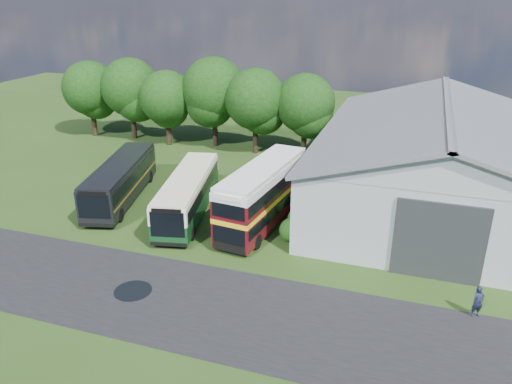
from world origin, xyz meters
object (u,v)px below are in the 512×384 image
(bus_maroon_double, at_px, (263,196))
(storage_shed, at_px, (441,154))
(bus_green_single, at_px, (188,194))
(bus_dark_single, at_px, (121,180))
(visitor_a, at_px, (478,302))

(bus_maroon_double, bearing_deg, storage_shed, 40.96)
(bus_green_single, relative_size, bus_maroon_double, 1.09)
(bus_dark_single, bearing_deg, bus_maroon_double, -17.02)
(visitor_a, bearing_deg, bus_dark_single, 133.13)
(bus_maroon_double, height_order, visitor_a, bus_maroon_double)
(storage_shed, bearing_deg, bus_maroon_double, -145.83)
(storage_shed, height_order, visitor_a, storage_shed)
(storage_shed, relative_size, bus_green_single, 2.10)
(storage_shed, height_order, bus_green_single, storage_shed)
(bus_maroon_double, xyz_separation_m, bus_dark_single, (-12.40, 0.64, -0.58))
(storage_shed, distance_m, bus_dark_single, 25.70)
(bus_maroon_double, relative_size, bus_dark_single, 0.91)
(bus_maroon_double, height_order, bus_dark_single, bus_maroon_double)
(storage_shed, distance_m, bus_green_single, 20.01)
(bus_green_single, relative_size, visitor_a, 6.49)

